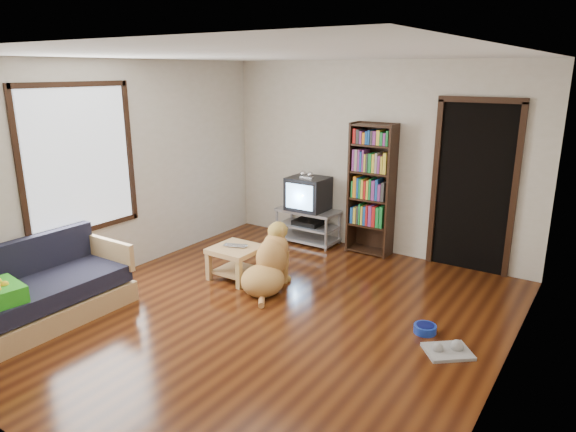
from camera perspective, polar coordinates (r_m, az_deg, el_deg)
The scene contains 17 objects.
ground at distance 5.47m, azimuth -2.15°, elevation -10.93°, with size 5.00×5.00×0.00m, color #50250D.
ceiling at distance 4.88m, azimuth -2.48°, elevation 17.44°, with size 5.00×5.00×0.00m, color white.
wall_back at distance 7.15m, azimuth 9.57°, elevation 6.31°, with size 4.50×4.50×0.00m, color beige.
wall_front at distance 3.42m, azimuth -27.78°, elevation -6.06°, with size 4.50×4.50×0.00m, color beige.
wall_left at distance 6.57m, azimuth -18.49°, elevation 4.85°, with size 5.00×5.00×0.00m, color beige.
wall_right at distance 4.17m, azimuth 23.69°, elevation -1.79°, with size 5.00×5.00×0.00m, color beige.
laptop at distance 6.24m, azimuth -6.02°, elevation -3.43°, with size 0.29×0.19×0.02m, color silver.
dog_bowl at distance 5.29m, azimuth 14.98°, elevation -12.02°, with size 0.22×0.22×0.08m, color #16319C.
grey_rag at distance 5.02m, azimuth 17.33°, elevation -14.17°, with size 0.40×0.32×0.03m, color #979797.
window at distance 6.23m, azimuth -22.16°, elevation 5.81°, with size 0.03×1.46×1.70m.
doorway at distance 6.74m, azimuth 19.94°, elevation 3.42°, with size 1.03×0.05×2.19m.
tv_stand at distance 7.58m, azimuth 2.22°, elevation -0.95°, with size 0.90×0.45×0.50m.
crt_tv at distance 7.47m, azimuth 2.35°, elevation 2.57°, with size 0.55×0.52×0.58m.
bookshelf at distance 7.05m, azimuth 9.30°, elevation 3.70°, with size 0.60×0.30×1.80m.
sofa at distance 5.83m, azimuth -25.97°, elevation -8.07°, with size 0.80×1.80×0.80m.
coffee_table at distance 6.30m, azimuth -5.82°, elevation -4.48°, with size 0.55×0.55×0.40m.
dog at distance 5.97m, azimuth -2.14°, elevation -5.51°, with size 0.53×0.94×0.79m.
Camera 1 is at (2.86, -3.95, 2.47)m, focal length 32.00 mm.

